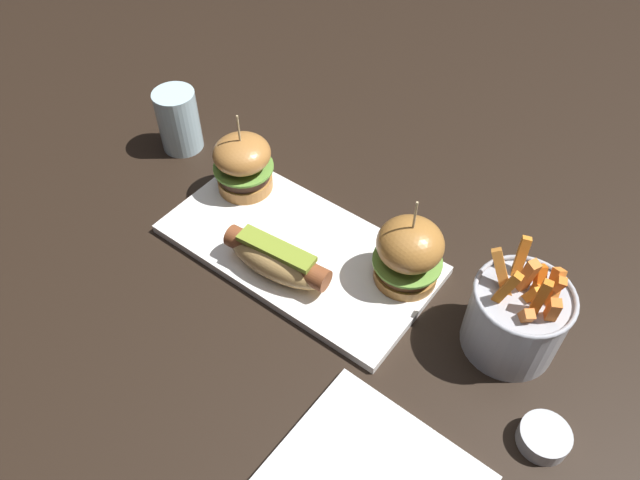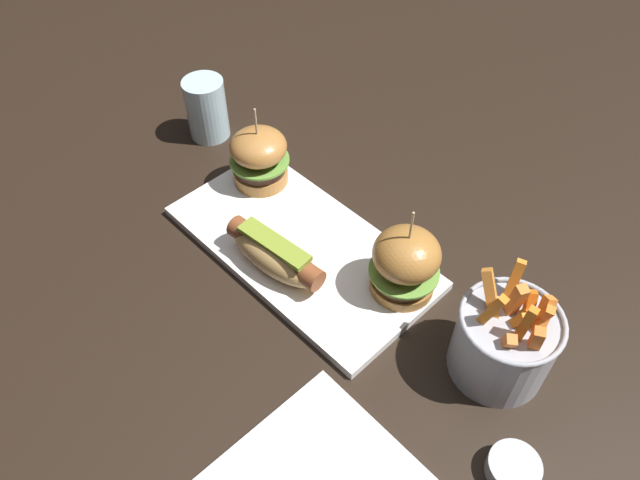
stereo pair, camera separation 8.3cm
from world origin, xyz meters
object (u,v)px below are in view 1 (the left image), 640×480
at_px(platter_main, 298,249).
at_px(water_glass, 179,120).
at_px(hot_dog, 277,259).
at_px(slider_left, 243,164).
at_px(sauce_ramekin, 544,437).
at_px(slider_right, 409,253).
at_px(fries_bucket, 516,317).

bearing_deg(platter_main, water_glass, 167.20).
relative_size(hot_dog, slider_left, 1.17).
height_order(platter_main, sauce_ramekin, sauce_ramekin).
xyz_separation_m(platter_main, hot_dog, (0.01, -0.06, 0.04)).
bearing_deg(water_glass, hot_dog, -21.54).
distance_m(hot_dog, sauce_ramekin, 0.40).
height_order(slider_right, water_glass, slider_right).
relative_size(sauce_ramekin, water_glass, 0.55).
bearing_deg(fries_bucket, slider_right, 179.28).
xyz_separation_m(fries_bucket, water_glass, (-0.62, 0.03, -0.00)).
bearing_deg(sauce_ramekin, hot_dog, 179.87).
distance_m(hot_dog, fries_bucket, 0.32).
relative_size(hot_dog, sauce_ramekin, 2.74).
bearing_deg(fries_bucket, water_glass, 177.46).
distance_m(sauce_ramekin, water_glass, 0.73).
bearing_deg(slider_left, sauce_ramekin, -10.80).
bearing_deg(fries_bucket, hot_dog, -162.01).
xyz_separation_m(hot_dog, water_glass, (-0.32, 0.13, 0.01)).
height_order(hot_dog, fries_bucket, fries_bucket).
bearing_deg(slider_left, platter_main, -18.41).
relative_size(hot_dog, water_glass, 1.50).
xyz_separation_m(slider_right, sauce_ramekin, (0.25, -0.10, -0.05)).
relative_size(slider_right, water_glass, 1.35).
xyz_separation_m(sauce_ramekin, water_glass, (-0.72, 0.13, 0.04)).
relative_size(platter_main, water_glass, 3.72).
relative_size(platter_main, slider_right, 2.75).
xyz_separation_m(fries_bucket, sauce_ramekin, (0.09, -0.10, -0.04)).
xyz_separation_m(slider_left, slider_right, (0.30, -0.00, 0.00)).
relative_size(platter_main, slider_left, 2.91).
bearing_deg(water_glass, platter_main, -12.80).
height_order(hot_dog, sauce_ramekin, hot_dog).
height_order(hot_dog, water_glass, water_glass).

